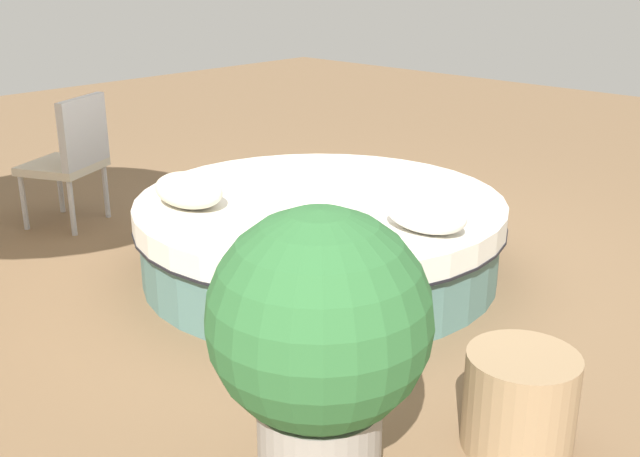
{
  "coord_description": "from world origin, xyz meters",
  "views": [
    {
      "loc": [
        -3.17,
        3.36,
        1.94
      ],
      "look_at": [
        0.0,
        0.0,
        0.3
      ],
      "focal_mm": 43.17,
      "sensor_mm": 36.0,
      "label": 1
    }
  ],
  "objects": [
    {
      "name": "side_table",
      "position": [
        -1.88,
        0.8,
        0.21
      ],
      "size": [
        0.46,
        0.46,
        0.42
      ],
      "primitive_type": "cylinder",
      "color": "#997A56",
      "rests_on": "ground_plane"
    },
    {
      "name": "patio_chair",
      "position": [
        1.99,
        0.57,
        0.56
      ],
      "size": [
        0.67,
        0.68,
        0.98
      ],
      "rotation": [
        0.0,
        0.0,
        -1.13
      ],
      "color": "#B7B7BC",
      "rests_on": "ground_plane"
    },
    {
      "name": "throw_pillow_0",
      "position": [
        0.47,
        0.66,
        0.61
      ],
      "size": [
        0.5,
        0.34,
        0.21
      ],
      "primitive_type": "ellipsoid",
      "color": "beige",
      "rests_on": "round_bed"
    },
    {
      "name": "throw_pillow_1",
      "position": [
        -0.84,
        0.04,
        0.6
      ],
      "size": [
        0.5,
        0.31,
        0.2
      ],
      "primitive_type": "ellipsoid",
      "color": "white",
      "rests_on": "round_bed"
    },
    {
      "name": "round_bed",
      "position": [
        0.0,
        0.0,
        0.26
      ],
      "size": [
        2.33,
        2.33,
        0.5
      ],
      "color": "#4C726B",
      "rests_on": "ground_plane"
    },
    {
      "name": "ground_plane",
      "position": [
        0.0,
        0.0,
        0.0
      ],
      "size": [
        16.0,
        16.0,
        0.0
      ],
      "primitive_type": "plane",
      "color": "brown"
    },
    {
      "name": "planter",
      "position": [
        -1.47,
        1.56,
        0.65
      ],
      "size": [
        0.82,
        0.82,
        1.13
      ],
      "color": "gray",
      "rests_on": "ground_plane"
    }
  ]
}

